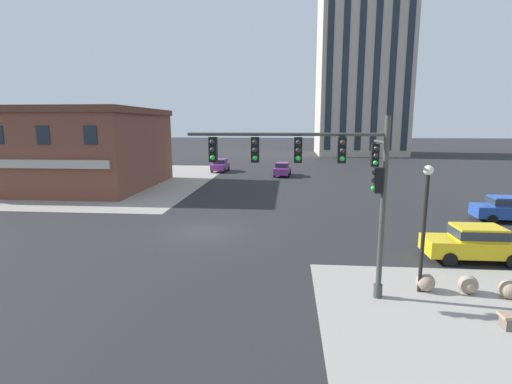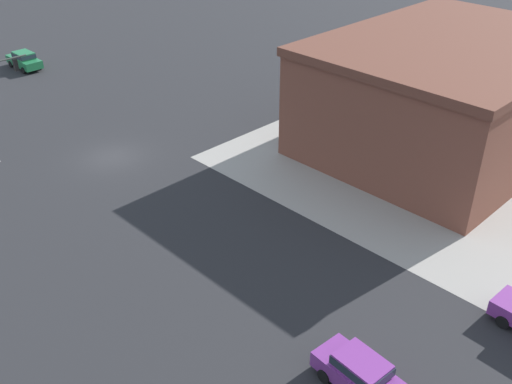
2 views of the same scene
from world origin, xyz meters
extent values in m
plane|color=#262628|center=(0.00, 0.00, 0.00)|extent=(320.00, 320.00, 0.00)
cube|color=gray|center=(-20.00, 20.00, 0.00)|extent=(32.00, 32.00, 0.02)
cube|color=black|center=(2.22, -8.14, 5.44)|extent=(0.28, 0.28, 0.90)
sphere|color=#282828|center=(2.22, -8.30, 5.72)|extent=(0.18, 0.18, 0.18)
sphere|color=#282828|center=(2.22, -8.30, 5.44)|extent=(0.18, 0.18, 0.18)
sphere|color=green|center=(2.22, -8.30, 5.16)|extent=(0.18, 0.18, 0.18)
cylinder|color=black|center=(-3.50, 27.63, 0.32)|extent=(0.25, 0.65, 0.64)
cube|color=#1E6B3D|center=(-4.46, -22.58, 0.70)|extent=(1.82, 4.42, 0.76)
cube|color=#1E6B3D|center=(-4.46, -22.43, 1.38)|extent=(1.53, 2.13, 0.60)
cube|color=#232D38|center=(-4.46, -22.43, 1.38)|extent=(1.56, 2.22, 0.40)
cylinder|color=black|center=(-3.61, -23.93, 0.32)|extent=(0.23, 0.64, 0.64)
cylinder|color=black|center=(-5.28, -23.96, 0.32)|extent=(0.23, 0.64, 0.64)
cylinder|color=black|center=(-3.64, -21.21, 0.32)|extent=(0.23, 0.64, 0.64)
cylinder|color=black|center=(-5.32, -21.23, 0.32)|extent=(0.23, 0.64, 0.64)
cube|color=silver|center=(-23.18, 3.21, 0.70)|extent=(4.48, 1.98, 0.76)
cube|color=silver|center=(-23.33, 3.20, 1.38)|extent=(2.18, 1.60, 0.60)
cube|color=#232D38|center=(-23.33, 3.20, 1.38)|extent=(2.27, 1.64, 0.40)
cylinder|color=black|center=(-21.85, 4.11, 0.32)|extent=(0.65, 0.25, 0.64)
cylinder|color=black|center=(-21.77, 2.44, 0.32)|extent=(0.65, 0.25, 0.64)
cylinder|color=black|center=(-24.58, 3.97, 0.32)|extent=(0.65, 0.25, 0.64)
cylinder|color=black|center=(-24.50, 2.30, 0.32)|extent=(0.65, 0.25, 0.64)
cube|color=#7A3389|center=(4.20, 25.25, 0.70)|extent=(2.10, 4.52, 0.76)
cube|color=#7A3389|center=(4.19, 25.10, 1.38)|extent=(1.66, 2.22, 0.60)
cube|color=#232D38|center=(4.19, 25.10, 1.38)|extent=(1.70, 2.31, 0.40)
cylinder|color=black|center=(3.26, 23.96, 0.32)|extent=(0.27, 0.66, 0.64)
cylinder|color=black|center=(4.93, 23.82, 0.32)|extent=(0.27, 0.66, 0.64)
cube|color=brown|center=(-19.02, 15.41, 3.64)|extent=(20.03, 14.82, 7.29)
cube|color=brown|center=(-19.02, 15.41, 7.59)|extent=(20.43, 15.12, 0.60)
cube|color=#B7B2A8|center=(-19.02, 7.88, 3.10)|extent=(19.03, 0.24, 0.70)
cube|color=#1E2833|center=(-27.03, 7.96, 5.47)|extent=(1.10, 0.08, 1.50)
cube|color=#1E2833|center=(-23.02, 7.96, 5.47)|extent=(1.10, 0.08, 1.50)
cube|color=#1E2833|center=(-19.02, 7.96, 5.47)|extent=(1.10, 0.08, 1.50)
cube|color=#1E2833|center=(-15.01, 7.96, 5.47)|extent=(1.10, 0.08, 1.50)
cube|color=#1E2833|center=(-11.00, 7.96, 5.47)|extent=(1.10, 0.08, 1.50)
camera|label=1|loc=(4.93, -21.72, 6.34)|focal=26.72mm
camera|label=2|loc=(18.94, 33.89, 19.60)|focal=41.02mm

